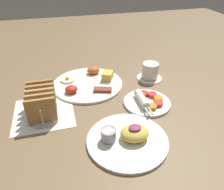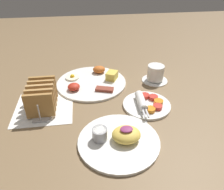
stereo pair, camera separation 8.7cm
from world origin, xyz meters
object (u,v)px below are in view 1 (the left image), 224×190
plate_breakfast (88,83)px  coffee_cup (150,72)px  toast_rack (42,102)px  plate_condiments (147,101)px  plate_foreground (127,138)px

plate_breakfast → coffee_cup: coffee_cup is taller
toast_rack → coffee_cup: toast_rack is taller
plate_breakfast → plate_condiments: (0.20, -0.21, 0.00)m
plate_breakfast → plate_foreground: (0.06, -0.39, 0.00)m
toast_rack → coffee_cup: 0.51m
plate_breakfast → coffee_cup: bearing=-3.4°
plate_breakfast → plate_condiments: bearing=-46.4°
plate_foreground → plate_condiments: bearing=51.8°
plate_breakfast → toast_rack: (-0.20, -0.17, 0.04)m
toast_rack → coffee_cup: bearing=17.0°
plate_foreground → plate_breakfast: bearing=98.9°
plate_foreground → toast_rack: toast_rack is taller
coffee_cup → plate_foreground: bearing=-122.2°
plate_condiments → plate_foreground: 0.23m
plate_breakfast → coffee_cup: size_ratio=2.64×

